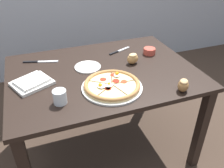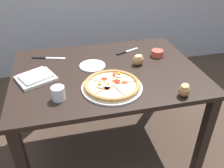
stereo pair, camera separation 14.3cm
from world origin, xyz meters
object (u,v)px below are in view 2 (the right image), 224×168
at_px(napkin_folded, 36,78).
at_px(knife_main, 127,51).
at_px(pizza, 112,85).
at_px(bread_piece_near, 184,90).
at_px(water_glass, 58,94).
at_px(bread_piece_mid, 138,60).
at_px(side_saucer, 92,66).
at_px(knife_spare, 48,58).
at_px(dining_table, 107,82).
at_px(ramekin_bowl, 157,53).

height_order(napkin_folded, knife_main, napkin_folded).
distance_m(pizza, bread_piece_near, 0.43).
xyz_separation_m(knife_main, water_glass, (-0.56, -0.52, 0.03)).
distance_m(bread_piece_mid, side_saucer, 0.33).
height_order(knife_main, knife_spare, same).
xyz_separation_m(dining_table, pizza, (-0.02, -0.23, 0.12)).
height_order(dining_table, knife_main, knife_main).
height_order(pizza, knife_main, pizza).
relative_size(pizza, knife_spare, 1.50).
height_order(bread_piece_near, bread_piece_mid, same).
distance_m(ramekin_bowl, side_saucer, 0.51).
bearing_deg(bread_piece_near, ramekin_bowl, 84.37).
relative_size(dining_table, pizza, 3.42).
height_order(pizza, ramekin_bowl, pizza).
xyz_separation_m(pizza, knife_main, (0.24, 0.48, -0.02)).
distance_m(bread_piece_near, water_glass, 0.72).
bearing_deg(knife_spare, ramekin_bowl, 6.13).
bearing_deg(pizza, ramekin_bowl, 38.78).
bearing_deg(dining_table, bread_piece_mid, 6.61).
xyz_separation_m(ramekin_bowl, napkin_folded, (-0.90, -0.15, -0.01)).
bearing_deg(knife_spare, bread_piece_mid, -5.13).
relative_size(bread_piece_mid, knife_spare, 0.39).
relative_size(pizza, napkin_folded, 1.32).
bearing_deg(dining_table, water_glass, -141.53).
height_order(knife_main, side_saucer, same).
xyz_separation_m(dining_table, napkin_folded, (-0.47, -0.02, 0.11)).
xyz_separation_m(knife_main, knife_spare, (-0.62, 0.02, -0.00)).
xyz_separation_m(bread_piece_mid, side_saucer, (-0.32, 0.05, -0.04)).
height_order(dining_table, side_saucer, side_saucer).
bearing_deg(knife_main, pizza, -138.81).
height_order(dining_table, bread_piece_mid, bread_piece_mid).
bearing_deg(side_saucer, pizza, -76.92).
height_order(ramekin_bowl, bread_piece_near, bread_piece_near).
bearing_deg(water_glass, bread_piece_near, -10.49).
bearing_deg(dining_table, bread_piece_near, -46.90).
distance_m(knife_spare, water_glass, 0.55).
bearing_deg(bread_piece_near, water_glass, 169.51).
height_order(water_glass, side_saucer, water_glass).
bearing_deg(knife_main, dining_table, -153.69).
bearing_deg(side_saucer, ramekin_bowl, 5.65).
bearing_deg(ramekin_bowl, knife_spare, 169.51).
height_order(pizza, napkin_folded, pizza).
xyz_separation_m(dining_table, side_saucer, (-0.09, 0.08, 0.10)).
relative_size(ramekin_bowl, side_saucer, 0.52).
bearing_deg(ramekin_bowl, bread_piece_mid, -152.10).
distance_m(bread_piece_near, knife_main, 0.67).
xyz_separation_m(napkin_folded, bread_piece_mid, (0.71, 0.05, 0.02)).
height_order(dining_table, napkin_folded, napkin_folded).
distance_m(napkin_folded, knife_spare, 0.31).
distance_m(knife_main, water_glass, 0.77).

